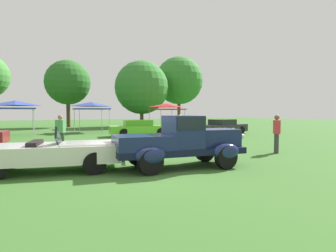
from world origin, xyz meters
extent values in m
plane|color=#386628|center=(0.00, 0.00, 0.00)|extent=(120.00, 120.00, 0.00)
cube|color=black|center=(0.78, 0.13, 0.56)|extent=(4.36, 2.02, 0.20)
cube|color=navy|center=(2.02, -0.05, 0.94)|extent=(1.69, 1.30, 0.60)
ellipsoid|color=silver|center=(2.81, -0.16, 0.92)|extent=(0.23, 0.54, 0.68)
cube|color=navy|center=(0.89, 0.11, 1.18)|extent=(1.19, 1.50, 1.04)
cube|color=black|center=(0.89, 0.11, 1.48)|extent=(1.10, 1.52, 0.40)
cube|color=navy|center=(-0.40, 0.30, 0.86)|extent=(2.01, 1.65, 0.48)
ellipsoid|color=navy|center=(2.19, 0.65, 0.56)|extent=(0.96, 0.49, 0.52)
ellipsoid|color=navy|center=(1.98, -0.77, 0.56)|extent=(0.96, 0.49, 0.52)
ellipsoid|color=navy|center=(-0.30, 1.01, 0.56)|extent=(0.96, 0.49, 0.52)
ellipsoid|color=navy|center=(-0.50, -0.42, 0.56)|extent=(0.96, 0.49, 0.52)
sphere|color=silver|center=(2.91, 0.27, 1.00)|extent=(0.18, 0.18, 0.18)
sphere|color=silver|center=(2.79, -0.61, 1.00)|extent=(0.18, 0.18, 0.18)
cylinder|color=black|center=(2.19, 0.65, 0.38)|extent=(0.76, 0.24, 0.76)
cylinder|color=black|center=(1.98, -0.77, 0.38)|extent=(0.76, 0.24, 0.76)
cylinder|color=black|center=(-0.30, 1.01, 0.38)|extent=(0.76, 0.24, 0.76)
cylinder|color=black|center=(-0.50, -0.42, 0.38)|extent=(0.76, 0.24, 0.76)
cube|color=silver|center=(-3.02, 1.47, 0.57)|extent=(4.42, 2.61, 0.52)
cube|color=silver|center=(-1.84, 1.19, 0.77)|extent=(1.96, 1.79, 0.20)
cube|color=black|center=(-2.77, 1.41, 0.99)|extent=(0.34, 1.23, 0.82)
cube|color=black|center=(-3.41, 1.56, 0.81)|extent=(0.55, 1.24, 0.28)
cube|color=silver|center=(-0.92, 0.98, 0.28)|extent=(0.47, 1.63, 0.12)
cylinder|color=black|center=(-1.56, 1.92, 0.33)|extent=(0.66, 0.20, 0.66)
cylinder|color=black|center=(-1.91, 0.42, 0.33)|extent=(0.66, 0.20, 0.66)
cylinder|color=black|center=(-4.09, 2.51, 0.33)|extent=(0.66, 0.20, 0.66)
cube|color=#60C62D|center=(4.09, 11.53, 0.50)|extent=(4.78, 2.47, 0.60)
cube|color=#4D9F24|center=(3.91, 11.56, 1.00)|extent=(2.23, 1.78, 0.44)
cylinder|color=black|center=(5.29, 10.52, 0.32)|extent=(0.64, 0.22, 0.64)
cylinder|color=black|center=(2.60, 11.01, 0.32)|extent=(0.64, 0.22, 0.64)
cube|color=#28282D|center=(10.88, 10.11, 0.50)|extent=(4.64, 2.56, 0.60)
cube|color=black|center=(10.71, 10.07, 1.00)|extent=(2.19, 1.82, 0.44)
cylinder|color=black|center=(12.33, 9.62, 0.32)|extent=(0.64, 0.22, 0.64)
cylinder|color=black|center=(9.75, 9.08, 0.32)|extent=(0.64, 0.22, 0.64)
cylinder|color=#383838|center=(-2.26, 6.03, 0.43)|extent=(0.16, 0.16, 0.86)
cylinder|color=#383838|center=(-2.10, 5.90, 0.43)|extent=(0.16, 0.16, 0.86)
cube|color=#4C9351|center=(-2.18, 5.96, 1.16)|extent=(0.46, 0.44, 0.60)
sphere|color=#936B4C|center=(-2.18, 5.96, 1.58)|extent=(0.22, 0.22, 0.22)
cylinder|color=#7F7056|center=(3.33, 4.33, 0.43)|extent=(0.16, 0.16, 0.86)
cylinder|color=#7F7056|center=(3.34, 4.53, 0.43)|extent=(0.16, 0.16, 0.86)
cube|color=gold|center=(3.33, 4.43, 1.16)|extent=(0.26, 0.41, 0.60)
sphere|color=beige|center=(3.33, 4.43, 1.58)|extent=(0.22, 0.22, 0.22)
cylinder|color=#383838|center=(6.12, 0.75, 0.43)|extent=(0.16, 0.16, 0.86)
cylinder|color=#383838|center=(6.24, 0.91, 0.43)|extent=(0.16, 0.16, 0.86)
cube|color=#D1333D|center=(6.18, 0.83, 1.16)|extent=(0.44, 0.46, 0.60)
sphere|color=brown|center=(6.18, 0.83, 1.58)|extent=(0.22, 0.22, 0.22)
cylinder|color=#B7B7BC|center=(-2.94, 18.14, 1.02)|extent=(0.05, 0.05, 2.05)
cylinder|color=#B7B7BC|center=(-2.94, 15.65, 1.02)|extent=(0.05, 0.05, 2.05)
cube|color=#2D429E|center=(-4.18, 16.90, 2.10)|extent=(2.77, 2.77, 0.10)
pyramid|color=#2D429E|center=(-4.18, 16.90, 2.52)|extent=(2.71, 2.71, 0.38)
cylinder|color=#B7B7BC|center=(3.01, 18.58, 1.02)|extent=(0.05, 0.05, 2.05)
cylinder|color=#B7B7BC|center=(3.01, 16.04, 1.02)|extent=(0.05, 0.05, 2.05)
cylinder|color=#B7B7BC|center=(0.47, 18.58, 1.02)|extent=(0.05, 0.05, 2.05)
cylinder|color=#B7B7BC|center=(0.47, 16.04, 1.02)|extent=(0.05, 0.05, 2.05)
cube|color=#2D429E|center=(1.74, 17.31, 2.10)|extent=(2.82, 2.82, 0.10)
pyramid|color=#2D429E|center=(1.74, 17.31, 2.52)|extent=(2.76, 2.76, 0.38)
cylinder|color=#B7B7BC|center=(10.80, 18.82, 1.02)|extent=(0.05, 0.05, 2.05)
cylinder|color=#B7B7BC|center=(10.80, 16.11, 1.02)|extent=(0.05, 0.05, 2.05)
cylinder|color=#B7B7BC|center=(8.09, 18.82, 1.02)|extent=(0.05, 0.05, 2.05)
cylinder|color=#B7B7BC|center=(8.09, 16.11, 1.02)|extent=(0.05, 0.05, 2.05)
cube|color=red|center=(9.45, 17.47, 2.10)|extent=(3.01, 3.01, 0.10)
pyramid|color=red|center=(9.45, 17.47, 2.52)|extent=(2.95, 2.95, 0.38)
cylinder|color=#47331E|center=(1.13, 26.91, 1.94)|extent=(0.44, 0.44, 3.88)
sphere|color=#286623|center=(1.13, 26.91, 5.33)|extent=(5.27, 5.27, 5.27)
cylinder|color=brown|center=(9.48, 24.21, 1.52)|extent=(0.44, 0.44, 3.05)
sphere|color=#337A2D|center=(9.48, 24.21, 4.87)|extent=(6.63, 6.63, 6.63)
cylinder|color=brown|center=(15.84, 25.87, 2.20)|extent=(0.44, 0.44, 4.40)
sphere|color=#337A2D|center=(15.84, 25.87, 6.23)|extent=(6.66, 6.66, 6.66)
camera|label=1|loc=(-3.73, -7.54, 1.82)|focal=29.25mm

